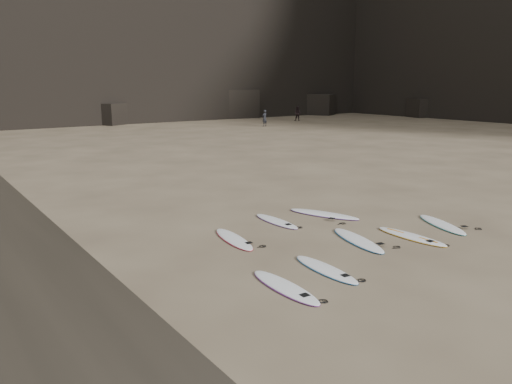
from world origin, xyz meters
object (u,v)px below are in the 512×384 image
(surfboard_5, at_px, (234,239))
(surfboard_4, at_px, (442,224))
(person_a, at_px, (265,118))
(person_b, at_px, (298,113))
(surfboard_7, at_px, (324,214))
(surfboard_6, at_px, (276,221))
(surfboard_1, at_px, (326,269))
(surfboard_3, at_px, (411,236))
(surfboard_0, at_px, (285,287))
(surfboard_2, at_px, (358,240))

(surfboard_5, bearing_deg, surfboard_4, -13.44)
(person_a, relative_size, person_b, 0.96)
(person_b, bearing_deg, surfboard_7, -76.21)
(surfboard_5, relative_size, person_a, 1.37)
(surfboard_4, distance_m, person_a, 37.59)
(surfboard_6, xyz_separation_m, person_b, (29.02, 33.39, 0.85))
(surfboard_5, height_order, person_b, person_b)
(surfboard_1, distance_m, surfboard_6, 4.53)
(surfboard_3, xyz_separation_m, surfboard_5, (-4.54, 2.92, -0.00))
(surfboard_0, height_order, surfboard_2, surfboard_2)
(surfboard_3, relative_size, surfboard_5, 1.03)
(surfboard_0, distance_m, person_b, 49.73)
(person_a, bearing_deg, surfboard_0, 41.52)
(surfboard_2, xyz_separation_m, person_b, (28.31, 36.43, 0.85))
(surfboard_2, height_order, surfboard_3, surfboard_2)
(surfboard_3, distance_m, person_a, 38.72)
(surfboard_2, relative_size, person_b, 1.44)
(surfboard_0, height_order, surfboard_6, surfboard_0)
(surfboard_4, xyz_separation_m, surfboard_6, (-4.21, 3.47, -0.00))
(surfboard_1, distance_m, person_b, 48.55)
(person_a, distance_m, person_b, 8.30)
(surfboard_5, bearing_deg, surfboard_7, 16.50)
(surfboard_1, height_order, surfboard_5, surfboard_5)
(surfboard_0, xyz_separation_m, surfboard_4, (7.41, 1.00, 0.00))
(surfboard_7, bearing_deg, person_b, 28.96)
(surfboard_0, xyz_separation_m, surfboard_1, (1.53, 0.28, -0.00))
(surfboard_3, height_order, person_a, person_a)
(surfboard_0, bearing_deg, surfboard_4, 9.36)
(surfboard_4, relative_size, surfboard_5, 1.05)
(surfboard_6, bearing_deg, surfboard_0, -124.60)
(person_a, bearing_deg, surfboard_7, 44.25)
(surfboard_2, xyz_separation_m, surfboard_7, (1.21, 2.77, 0.00))
(surfboard_0, distance_m, surfboard_2, 4.17)
(surfboard_1, height_order, surfboard_2, surfboard_2)
(surfboard_6, bearing_deg, surfboard_1, -110.80)
(surfboard_2, xyz_separation_m, surfboard_5, (-2.94, 2.23, -0.00))
(surfboard_6, bearing_deg, surfboard_2, -75.85)
(surfboard_0, relative_size, surfboard_1, 1.04)
(surfboard_2, distance_m, surfboard_3, 1.74)
(surfboard_1, distance_m, person_a, 41.24)
(surfboard_7, bearing_deg, surfboard_3, -105.90)
(person_b, bearing_deg, surfboard_4, -71.31)
(surfboard_1, distance_m, surfboard_2, 2.66)
(surfboard_6, distance_m, person_b, 44.25)
(surfboard_6, bearing_deg, person_a, 55.30)
(surfboard_2, xyz_separation_m, person_a, (20.79, 32.93, 0.81))
(surfboard_5, height_order, surfboard_6, surfboard_5)
(surfboard_1, xyz_separation_m, person_b, (30.70, 37.60, 0.85))
(surfboard_4, distance_m, surfboard_7, 3.94)
(surfboard_0, height_order, person_b, person_b)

